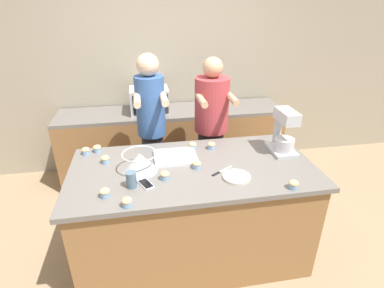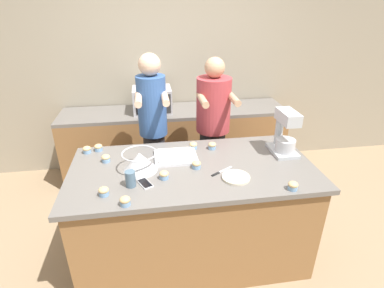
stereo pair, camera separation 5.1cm
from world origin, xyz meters
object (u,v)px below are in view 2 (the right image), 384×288
(cupcake_2, at_px, (293,186))
(cupcake_7, at_px, (125,201))
(person_right, at_px, (213,134))
(microwave_oven, at_px, (152,100))
(cupcake_3, at_px, (106,158))
(cupcake_6, at_px, (193,145))
(person_left, at_px, (154,133))
(cupcake_8, at_px, (104,191))
(cupcake_1, at_px, (98,147))
(cupcake_4, at_px, (196,165))
(drinking_glass, at_px, (130,179))
(mixing_bowl, at_px, (140,161))
(cupcake_9, at_px, (87,150))
(small_plate, at_px, (236,177))
(cupcake_5, at_px, (164,175))
(cupcake_0, at_px, (212,146))
(baking_tray, at_px, (176,156))
(cell_phone, at_px, (145,183))
(stand_mixer, at_px, (285,135))
(knife, at_px, (221,172))

(cupcake_2, bearing_deg, cupcake_7, -179.86)
(person_right, height_order, microwave_oven, person_right)
(cupcake_2, bearing_deg, cupcake_3, 155.48)
(cupcake_6, bearing_deg, person_left, 130.47)
(microwave_oven, height_order, cupcake_8, microwave_oven)
(cupcake_8, bearing_deg, cupcake_1, 99.90)
(cupcake_4, xyz_separation_m, cupcake_8, (-0.69, -0.27, 0.00))
(cupcake_1, bearing_deg, cupcake_6, -5.85)
(drinking_glass, relative_size, cupcake_6, 1.71)
(microwave_oven, distance_m, cupcake_7, 1.91)
(cupcake_7, xyz_separation_m, cupcake_8, (-0.15, 0.13, 0.00))
(mixing_bowl, height_order, cupcake_9, mixing_bowl)
(person_right, relative_size, drinking_glass, 13.69)
(small_plate, distance_m, cupcake_6, 0.60)
(mixing_bowl, bearing_deg, microwave_oven, 84.31)
(cupcake_5, height_order, cupcake_9, same)
(cupcake_7, xyz_separation_m, cupcake_9, (-0.37, 0.81, 0.00))
(person_right, bearing_deg, drinking_glass, -130.87)
(cupcake_0, bearing_deg, person_left, 139.72)
(mixing_bowl, bearing_deg, cupcake_2, -22.25)
(cupcake_5, bearing_deg, cupcake_1, 134.72)
(cupcake_3, distance_m, cupcake_4, 0.76)
(baking_tray, relative_size, small_plate, 1.68)
(person_right, bearing_deg, cell_phone, -127.47)
(stand_mixer, distance_m, drinking_glass, 1.35)
(cupcake_5, bearing_deg, microwave_oven, 91.11)
(stand_mixer, relative_size, cupcake_5, 5.49)
(drinking_glass, bearing_deg, mixing_bowl, 72.95)
(cupcake_1, height_order, cupcake_5, same)
(mixing_bowl, relative_size, knife, 1.41)
(cupcake_5, distance_m, cupcake_9, 0.83)
(microwave_oven, bearing_deg, cupcake_6, -74.09)
(microwave_oven, distance_m, cell_phone, 1.67)
(person_left, height_order, cupcake_4, person_left)
(cupcake_3, relative_size, cupcake_4, 1.00)
(cupcake_2, bearing_deg, cupcake_5, 162.46)
(cupcake_8, bearing_deg, cupcake_0, 33.51)
(mixing_bowl, relative_size, cupcake_7, 3.92)
(microwave_oven, xyz_separation_m, drinking_glass, (-0.21, -1.67, -0.06))
(cell_phone, bearing_deg, cupcake_9, 130.75)
(person_left, xyz_separation_m, cupcake_8, (-0.38, -1.02, 0.03))
(baking_tray, height_order, cupcake_6, cupcake_6)
(microwave_oven, relative_size, cupcake_5, 6.49)
(stand_mixer, relative_size, cupcake_7, 5.49)
(person_right, height_order, drinking_glass, person_right)
(cell_phone, xyz_separation_m, small_plate, (0.68, -0.03, 0.00))
(stand_mixer, relative_size, cell_phone, 2.42)
(small_plate, height_order, cupcake_8, cupcake_8)
(small_plate, height_order, knife, small_plate)
(cell_phone, distance_m, cupcake_7, 0.27)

